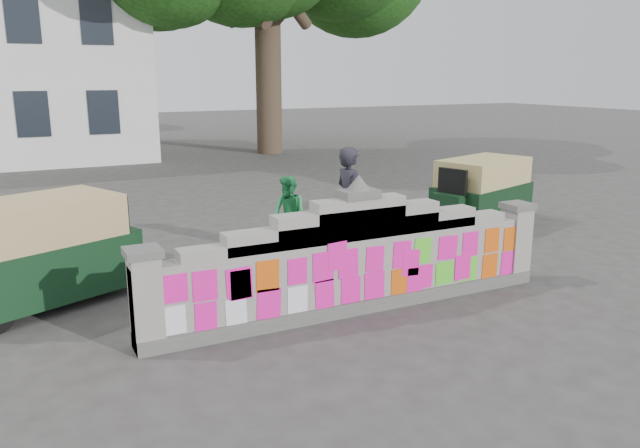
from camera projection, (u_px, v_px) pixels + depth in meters
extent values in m
plane|color=#383533|center=(357.00, 310.00, 9.17)|extent=(100.00, 100.00, 0.00)
cube|color=#4C4C49|center=(357.00, 304.00, 9.15)|extent=(6.40, 0.42, 0.20)
cube|color=gray|center=(358.00, 271.00, 9.03)|extent=(6.40, 0.32, 1.00)
cube|color=gray|center=(358.00, 233.00, 8.90)|extent=(5.20, 0.32, 0.14)
cube|color=gray|center=(358.00, 228.00, 8.88)|extent=(4.00, 0.32, 0.28)
cube|color=gray|center=(358.00, 223.00, 8.86)|extent=(2.60, 0.32, 0.44)
cube|color=gray|center=(358.00, 218.00, 8.85)|extent=(1.40, 0.32, 0.58)
cube|color=#4C4C49|center=(359.00, 194.00, 8.76)|extent=(0.55, 0.36, 0.12)
cone|color=#4C4C49|center=(359.00, 183.00, 8.73)|extent=(0.36, 0.36, 0.22)
cube|color=gray|center=(146.00, 304.00, 7.70)|extent=(0.36, 0.40, 1.24)
cube|color=#4C4C49|center=(143.00, 252.00, 7.55)|extent=(0.44, 0.44, 0.10)
cube|color=gray|center=(515.00, 245.00, 10.35)|extent=(0.36, 0.40, 1.24)
cube|color=#4C4C49|center=(518.00, 206.00, 10.19)|extent=(0.44, 0.44, 0.10)
cylinder|color=#38281E|center=(269.00, 83.00, 26.72)|extent=(1.10, 1.10, 6.00)
imported|color=black|center=(349.00, 237.00, 11.02)|extent=(2.17, 0.78, 1.14)
imported|color=black|center=(350.00, 216.00, 10.93)|extent=(0.47, 0.71, 1.92)
imported|color=green|center=(289.00, 215.00, 11.94)|extent=(0.75, 0.86, 1.50)
cube|color=black|center=(40.00, 268.00, 9.26)|extent=(2.82, 2.22, 0.83)
cube|color=tan|center=(35.00, 221.00, 9.09)|extent=(2.61, 2.09, 0.62)
cube|color=black|center=(117.00, 250.00, 10.23)|extent=(0.76, 0.87, 0.73)
cube|color=black|center=(114.00, 213.00, 10.08)|extent=(0.36, 0.70, 0.62)
cylinder|color=black|center=(124.00, 267.00, 10.38)|extent=(0.53, 0.32, 0.52)
cube|color=black|center=(482.00, 201.00, 14.27)|extent=(2.63, 1.93, 0.79)
cube|color=tan|center=(483.00, 172.00, 14.11)|extent=(2.43, 1.82, 0.59)
cube|color=black|center=(451.00, 209.00, 13.43)|extent=(0.68, 0.80, 0.69)
cube|color=black|center=(452.00, 182.00, 13.29)|extent=(0.28, 0.68, 0.59)
cylinder|color=black|center=(448.00, 223.00, 13.43)|extent=(0.50, 0.26, 0.49)
cylinder|color=black|center=(481.00, 205.00, 15.31)|extent=(0.50, 0.26, 0.49)
cylinder|color=black|center=(521.00, 212.00, 14.56)|extent=(0.50, 0.26, 0.49)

